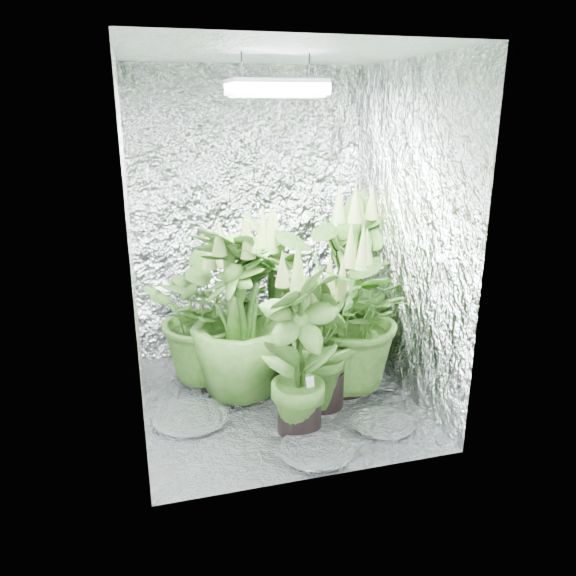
# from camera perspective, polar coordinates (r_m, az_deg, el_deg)

# --- Properties ---
(ground) EXTENTS (1.60, 1.60, 0.00)m
(ground) POSITION_cam_1_polar(r_m,az_deg,el_deg) (3.56, -1.01, -11.23)
(ground) COLOR white
(ground) RESTS_ON ground
(walls) EXTENTS (1.62, 1.62, 2.00)m
(walls) POSITION_cam_1_polar(r_m,az_deg,el_deg) (3.19, -1.11, 4.64)
(walls) COLOR white
(walls) RESTS_ON ground
(ceiling) EXTENTS (1.60, 1.60, 0.01)m
(ceiling) POSITION_cam_1_polar(r_m,az_deg,el_deg) (3.12, -1.23, 22.83)
(ceiling) COLOR white
(ceiling) RESTS_ON walls
(grow_lamp) EXTENTS (0.50, 0.30, 0.22)m
(grow_lamp) POSITION_cam_1_polar(r_m,az_deg,el_deg) (3.11, -1.21, 19.63)
(grow_lamp) COLOR gray
(grow_lamp) RESTS_ON ceiling
(plant_a) EXTENTS (0.84, 0.84, 1.00)m
(plant_a) POSITION_cam_1_polar(r_m,az_deg,el_deg) (3.66, -8.03, -2.39)
(plant_a) COLOR black
(plant_a) RESTS_ON ground
(plant_b) EXTENTS (0.77, 0.77, 1.16)m
(plant_b) POSITION_cam_1_polar(r_m,az_deg,el_deg) (3.71, -1.71, -0.98)
(plant_b) COLOR black
(plant_b) RESTS_ON ground
(plant_c) EXTENTS (0.78, 0.78, 1.27)m
(plant_c) POSITION_cam_1_polar(r_m,az_deg,el_deg) (3.92, 6.30, 0.92)
(plant_c) COLOR black
(plant_c) RESTS_ON ground
(plant_d) EXTENTS (0.84, 0.84, 1.16)m
(plant_d) POSITION_cam_1_polar(r_m,az_deg,el_deg) (3.41, -5.01, -2.59)
(plant_d) COLOR black
(plant_d) RESTS_ON ground
(plant_e) EXTENTS (0.99, 0.99, 1.08)m
(plant_e) POSITION_cam_1_polar(r_m,az_deg,el_deg) (3.48, 5.92, -2.72)
(plant_e) COLOR black
(plant_e) RESTS_ON ground
(plant_f) EXTENTS (0.70, 0.70, 1.05)m
(plant_f) POSITION_cam_1_polar(r_m,az_deg,el_deg) (3.03, 1.19, -6.31)
(plant_f) COLOR black
(plant_f) RESTS_ON ground
(plant_g) EXTENTS (0.53, 0.53, 0.93)m
(plant_g) POSITION_cam_1_polar(r_m,az_deg,el_deg) (3.32, 3.62, -5.34)
(plant_g) COLOR black
(plant_g) RESTS_ON ground
(circulation_fan) EXTENTS (0.20, 0.33, 0.39)m
(circulation_fan) POSITION_cam_1_polar(r_m,az_deg,el_deg) (4.00, 5.62, -5.23)
(circulation_fan) COLOR black
(circulation_fan) RESTS_ON ground
(plant_label) EXTENTS (0.05, 0.03, 0.07)m
(plant_label) POSITION_cam_1_polar(r_m,az_deg,el_deg) (3.10, 2.27, -9.62)
(plant_label) COLOR white
(plant_label) RESTS_ON plant_f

